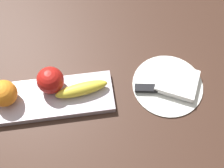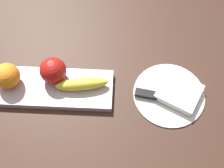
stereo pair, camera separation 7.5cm
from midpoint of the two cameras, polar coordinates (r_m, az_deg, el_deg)
The scene contains 8 objects.
ground_plane at distance 0.90m, azimuth -8.62°, elevation -0.37°, with size 2.40×2.40×0.00m, color #3B251B.
fruit_tray at distance 0.88m, azimuth -8.72°, elevation -1.04°, with size 0.35×0.13×0.02m, color #BCB0BF.
apple at distance 0.85m, azimuth -8.96°, elevation 2.42°, with size 0.08×0.08×0.08m, color #B01914.
banana at distance 0.84m, azimuth -3.44°, elevation -0.24°, with size 0.15×0.04×0.04m, color yellow.
orange_near_apple at distance 0.87m, azimuth -17.64°, elevation 1.34°, with size 0.08×0.08×0.08m, color orange.
dinner_plate at distance 0.89m, azimuth 13.48°, elevation -2.13°, with size 0.21×0.21×0.01m, color white.
folded_napkin at distance 0.88m, azimuth 15.37°, elevation -1.75°, with size 0.12×0.10×0.02m, color white.
knife at distance 0.87m, azimuth 10.91°, elevation -2.47°, with size 0.18×0.05×0.01m.
Camera 2 is at (0.19, -0.42, 0.78)m, focal length 46.71 mm.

